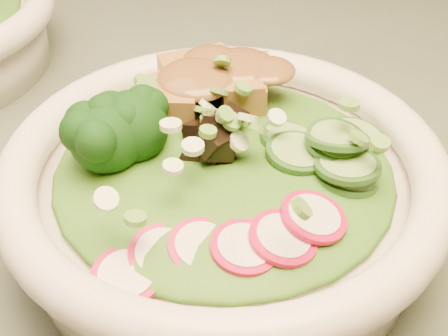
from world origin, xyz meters
name	(u,v)px	position (x,y,z in m)	size (l,w,h in m)	color
dining_table	(374,230)	(0.00, 0.00, 0.64)	(1.20, 0.80, 0.75)	black
salad_bowl	(224,192)	(-0.18, -0.07, 0.79)	(0.30, 0.30, 0.08)	white
lettuce_bed	(224,167)	(-0.18, -0.07, 0.82)	(0.23, 0.23, 0.03)	#2B5E13
broccoli_florets	(115,153)	(-0.25, -0.06, 0.84)	(0.09, 0.08, 0.05)	black
radish_slices	(242,241)	(-0.19, -0.15, 0.82)	(0.12, 0.05, 0.02)	#B70E3C
cucumber_slices	(334,145)	(-0.11, -0.09, 0.83)	(0.08, 0.08, 0.04)	#8AAB5F
mushroom_heap	(222,135)	(-0.18, -0.06, 0.83)	(0.08, 0.08, 0.05)	black
tofu_cubes	(217,92)	(-0.16, 0.00, 0.83)	(0.10, 0.07, 0.04)	olive
peanut_sauce	(217,75)	(-0.16, 0.00, 0.85)	(0.08, 0.06, 0.02)	brown
scallion_garnish	(224,133)	(-0.18, -0.07, 0.84)	(0.22, 0.22, 0.03)	#629D37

